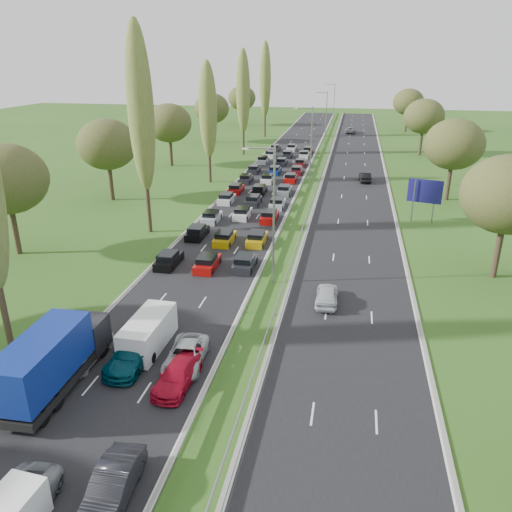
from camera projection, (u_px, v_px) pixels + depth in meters
The scene contains 23 objects.
ground at pixel (311, 185), 78.06m from camera, with size 260.00×260.00×0.00m, color #2C5019.
near_carriageway at pixel (271, 180), 81.54m from camera, with size 10.50×215.00×0.04m, color black.
far_carriageway at pixel (355, 183), 79.14m from camera, with size 10.50×215.00×0.04m, color black.
central_reservation at pixel (312, 178), 80.14m from camera, with size 2.36×215.00×0.32m.
lamp_columns at pixel (311, 149), 74.01m from camera, with size 0.18×140.18×12.00m.
poplar_row at pixel (185, 108), 65.52m from camera, with size 2.80×127.80×22.44m.
woodland_left at pixel (95, 149), 64.07m from camera, with size 8.00×166.00×11.10m.
woodland_right at pixel (466, 155), 59.60m from camera, with size 8.00×153.00×11.10m.
traffic_queue_fill at pixel (265, 184), 76.55m from camera, with size 9.12×69.51×0.80m.
near_car_2 at pixel (80, 352), 32.50m from camera, with size 2.42×5.25×1.46m, color white.
near_car_6 at pixel (15, 509), 21.22m from camera, with size 2.28×4.95×1.37m, color gray.
near_car_7 at pixel (133, 353), 32.20m from camera, with size 2.21×5.45×1.58m, color #043A49.
near_car_8 at pixel (159, 327), 35.59m from camera, with size 1.58×3.92×1.33m, color gold.
near_car_9 at pixel (113, 485), 22.27m from camera, with size 1.65×4.73×1.56m, color black.
near_car_10 at pixel (186, 355), 32.14m from camera, with size 2.31×5.00×1.39m, color #A5AAAF.
near_car_11 at pixel (178, 375), 30.16m from camera, with size 1.92×4.72×1.37m, color #A50A21.
far_car_0 at pixel (327, 295), 40.26m from camera, with size 1.77×4.41×1.50m, color #B5BBBF.
far_car_1 at pixel (365, 177), 80.00m from camera, with size 1.62×4.65×1.53m, color black.
far_car_2 at pixel (351, 130), 131.21m from camera, with size 2.64×5.73×1.59m, color slate.
blue_lorry at pixel (54, 358), 29.49m from camera, with size 2.57×9.27×3.91m.
white_van_rear at pixel (150, 331), 34.19m from camera, with size 2.18×5.55×2.23m.
info_sign at pixel (0, 363), 30.16m from camera, with size 1.45×0.58×2.10m.
direction_sign at pixel (425, 193), 59.30m from camera, with size 3.89×1.15×5.20m.
Camera 1 is at (10.72, 3.15, 18.59)m, focal length 35.00 mm.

